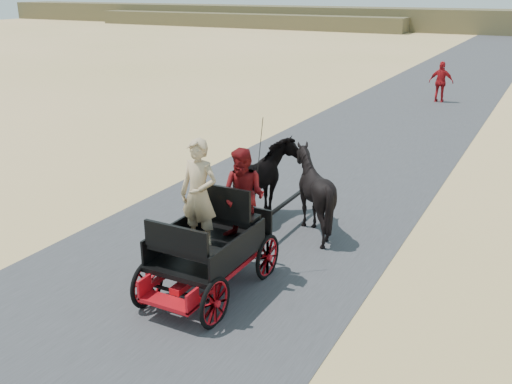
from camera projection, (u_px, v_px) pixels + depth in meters
The scene contains 9 objects.
ground at pixel (84, 351), 7.84m from camera, with size 140.00×140.00×0.00m, color tan.
road at pixel (84, 350), 7.84m from camera, with size 6.00×140.00×0.01m, color #38383A.
ridge_near at pixel (242, 20), 68.96m from camera, with size 40.00×4.00×1.60m, color brown.
carriage at pixel (210, 270), 9.31m from camera, with size 1.30×2.40×0.72m, color black, non-canonical shape.
horse_left at pixel (264, 183), 11.88m from camera, with size 0.91×2.01×1.70m, color black.
horse_right at pixel (313, 192), 11.40m from camera, with size 1.37×1.54×1.70m, color black.
driver_man at pixel (199, 194), 9.01m from camera, with size 0.66×0.43×1.80m, color tan.
passenger_woman at pixel (244, 196), 9.29m from camera, with size 0.77×0.60×1.58m, color #660C0F.
pedestrian at pixel (441, 82), 24.34m from camera, with size 1.01×0.42×1.73m, color #A81318.
Camera 1 is at (5.20, -4.74, 4.73)m, focal length 40.00 mm.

